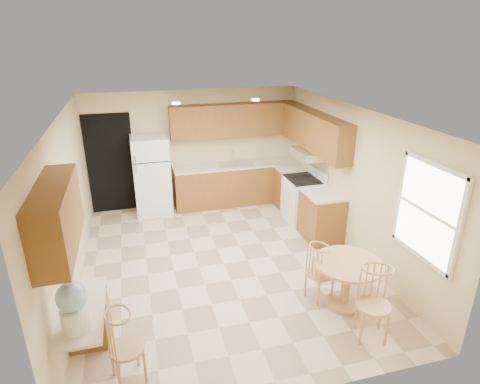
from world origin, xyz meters
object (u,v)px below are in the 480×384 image
object	(u,v)px
dining_table	(347,277)
chair_table_a	(323,270)
chair_desk	(125,345)
chair_table_b	(379,302)
refrigerator	(152,176)
water_crock	(73,306)
stove	(303,199)

from	to	relation	value
dining_table	chair_table_a	size ratio (longest dim) A/B	1.11
chair_table_a	dining_table	bearing A→B (deg)	41.02
chair_table_a	chair_desk	distance (m)	2.78
chair_table_b	refrigerator	bearing A→B (deg)	-43.35
dining_table	chair_table_b	size ratio (longest dim) A/B	0.98
water_crock	chair_table_a	bearing A→B (deg)	12.43
stove	chair_desk	bearing A→B (deg)	-136.35
refrigerator	chair_desk	bearing A→B (deg)	-97.54
refrigerator	chair_desk	distance (m)	4.58
chair_table_a	refrigerator	bearing A→B (deg)	-169.12
refrigerator	chair_table_a	distance (m)	4.28
refrigerator	stove	bearing A→B (deg)	-22.99
dining_table	chair_desk	xyz separation A→B (m)	(-2.95, -0.63, 0.09)
refrigerator	water_crock	distance (m)	4.56
stove	chair_desk	distance (m)	4.80
refrigerator	chair_table_b	bearing A→B (deg)	-63.19
refrigerator	chair_table_a	size ratio (longest dim) A/B	1.95
water_crock	chair_table_b	bearing A→B (deg)	-3.75
chair_table_b	water_crock	distance (m)	3.44
dining_table	water_crock	world-z (taller)	water_crock
stove	water_crock	world-z (taller)	water_crock
dining_table	refrigerator	bearing A→B (deg)	121.02
chair_table_b	chair_desk	xyz separation A→B (m)	(-2.95, 0.12, -0.04)
refrigerator	dining_table	distance (m)	4.58
chair_desk	stove	bearing A→B (deg)	118.21
chair_desk	water_crock	xyz separation A→B (m)	(-0.45, 0.11, 0.52)
chair_table_a	chair_table_b	xyz separation A→B (m)	(0.28, -0.91, 0.07)
dining_table	chair_desk	world-z (taller)	chair_desk
chair_table_a	chair_table_b	bearing A→B (deg)	-0.87
refrigerator	dining_table	xyz separation A→B (m)	(2.35, -3.91, -0.37)
refrigerator	water_crock	bearing A→B (deg)	-103.34
stove	dining_table	size ratio (longest dim) A/B	1.16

